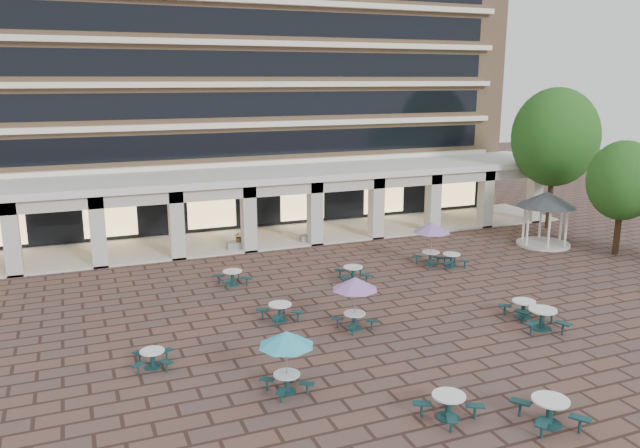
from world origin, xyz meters
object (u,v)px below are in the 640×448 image
(gazebo, at_px, (546,205))
(picnic_table_2, at_px, (448,404))
(picnic_table_1, at_px, (550,409))
(planter_right, at_px, (312,234))
(planter_left, at_px, (239,243))

(gazebo, bearing_deg, picnic_table_2, -138.15)
(picnic_table_1, distance_m, gazebo, 21.79)
(gazebo, xyz_separation_m, planter_right, (-13.05, 6.00, -1.99))
(picnic_table_1, distance_m, planter_right, 22.47)
(planter_left, bearing_deg, picnic_table_1, -80.94)
(picnic_table_1, relative_size, picnic_table_2, 1.01)
(gazebo, distance_m, planter_left, 18.84)
(planter_right, bearing_deg, gazebo, -24.68)
(picnic_table_1, bearing_deg, planter_right, 96.97)
(picnic_table_1, xyz_separation_m, planter_left, (-3.58, 22.44, -0.08))
(picnic_table_2, height_order, planter_right, planter_right)
(picnic_table_1, relative_size, gazebo, 0.58)
(picnic_table_1, height_order, picnic_table_2, picnic_table_1)
(planter_left, distance_m, planter_right, 4.69)
(gazebo, bearing_deg, picnic_table_1, -130.74)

